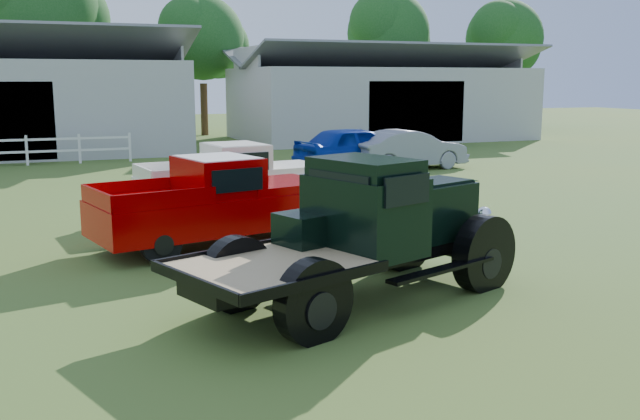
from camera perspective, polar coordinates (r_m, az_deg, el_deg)
name	(u,v)px	position (r m, az deg, el deg)	size (l,w,h in m)	color
ground	(335,284)	(11.99, 1.20, -5.97)	(120.00, 120.00, 0.00)	#46682C
shed_right	(380,93)	(41.89, 4.80, 9.30)	(16.80, 9.20, 5.20)	#9A9A9A
tree_b	(42,37)	(44.68, -21.33, 12.75)	(6.90, 6.90, 11.50)	#154B16
tree_c	(203,61)	(44.64, -9.36, 11.70)	(5.40, 5.40, 9.00)	#154B16
tree_d	(388,55)	(49.96, 5.45, 12.21)	(6.00, 6.00, 10.00)	#154B16
tree_e	(503,60)	(52.38, 14.46, 11.58)	(5.70, 5.70, 9.50)	#154B16
vintage_flatbed	(359,231)	(10.88, 3.16, -1.68)	(5.58, 2.21, 2.21)	black
red_pickup	(214,201)	(14.74, -8.47, 0.72)	(5.09, 1.96, 1.86)	#9D0001
white_pickup	(233,180)	(18.02, -6.99, 2.37)	(4.82, 1.87, 1.77)	white
misc_car_blue	(356,148)	(27.20, 2.89, 5.00)	(1.95, 4.85, 1.65)	#07299C
misc_car_grey	(409,150)	(27.49, 7.13, 4.82)	(1.58, 4.53, 1.49)	gray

